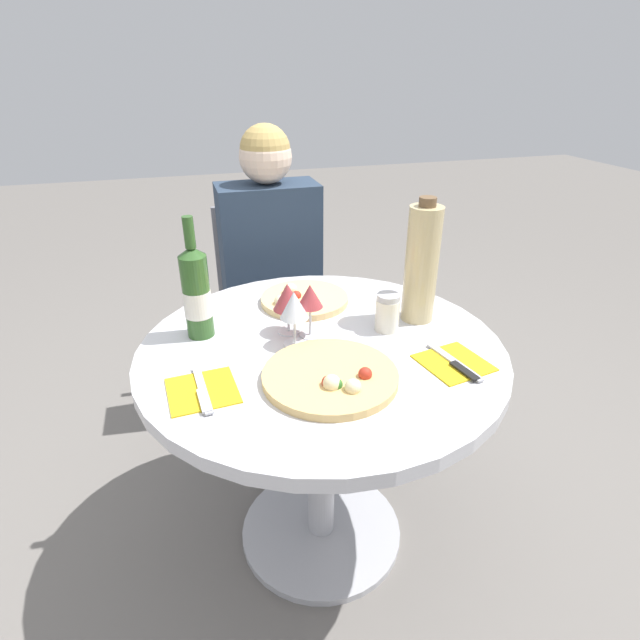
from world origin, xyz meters
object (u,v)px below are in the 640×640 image
(chair_behind_diner, at_px, (270,312))
(tall_carafe, at_px, (422,264))
(dining_table, at_px, (321,391))
(seated_diner, at_px, (276,301))
(wine_bottle, at_px, (196,293))
(pizza_large, at_px, (331,377))

(chair_behind_diner, relative_size, tall_carafe, 2.44)
(dining_table, bearing_deg, seated_diner, 88.88)
(chair_behind_diner, xyz_separation_m, seated_diner, (-0.00, -0.13, 0.11))
(seated_diner, bearing_deg, wine_bottle, 59.53)
(pizza_large, relative_size, tall_carafe, 0.91)
(seated_diner, height_order, pizza_large, seated_diner)
(pizza_large, height_order, wine_bottle, wine_bottle)
(dining_table, bearing_deg, pizza_large, -98.84)
(dining_table, height_order, chair_behind_diner, chair_behind_diner)
(chair_behind_diner, distance_m, pizza_large, 1.01)
(wine_bottle, bearing_deg, pizza_large, -48.97)
(pizza_large, bearing_deg, seated_diner, 87.33)
(dining_table, xyz_separation_m, wine_bottle, (-0.29, 0.14, 0.27))
(dining_table, relative_size, wine_bottle, 2.92)
(dining_table, distance_m, wine_bottle, 0.42)
(chair_behind_diner, xyz_separation_m, wine_bottle, (-0.31, -0.66, 0.41))
(seated_diner, xyz_separation_m, tall_carafe, (0.29, -0.60, 0.34))
(dining_table, xyz_separation_m, chair_behind_diner, (0.01, 0.80, -0.14))
(wine_bottle, height_order, tall_carafe, tall_carafe)
(pizza_large, height_order, tall_carafe, tall_carafe)
(dining_table, distance_m, chair_behind_diner, 0.81)
(wine_bottle, xyz_separation_m, tall_carafe, (0.60, -0.07, 0.04))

